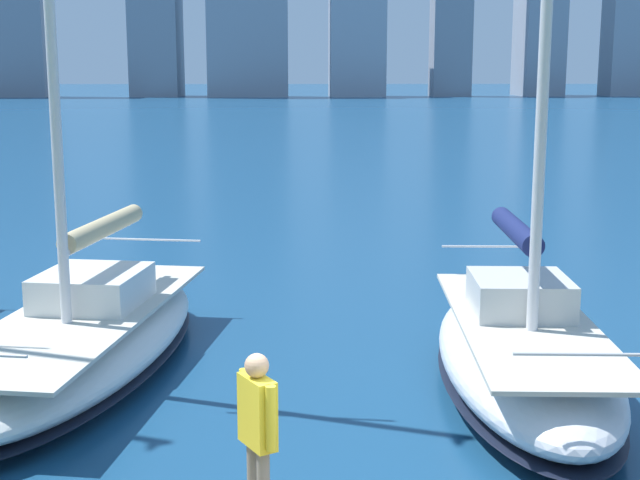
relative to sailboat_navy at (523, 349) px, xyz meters
name	(u,v)px	position (x,y,z in m)	size (l,w,h in m)	color
sailboat_navy	(523,349)	(0.00, 0.00, 0.00)	(2.75, 6.88, 11.63)	white
sailboat_tan	(84,335)	(6.69, -1.25, -0.10)	(3.87, 8.22, 10.45)	white
person_yellow_shirt	(258,423)	(3.71, 4.84, 0.90)	(0.38, 0.54, 1.66)	gray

